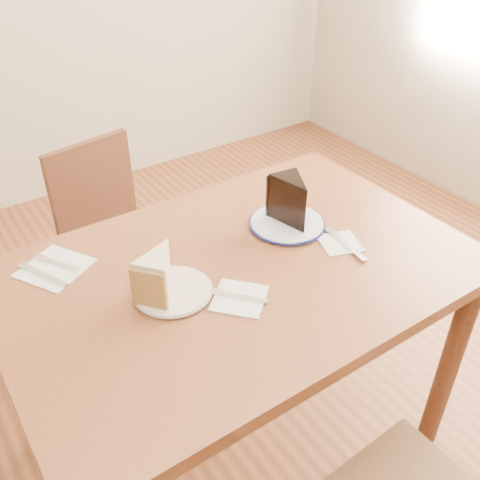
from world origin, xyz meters
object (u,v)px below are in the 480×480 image
object	(u,v)px
table	(240,295)
carrot_cake	(160,273)
plate_cream	(173,291)
plate_navy	(287,224)
chocolate_cake	(293,204)
chair_far	(118,239)

from	to	relation	value
table	carrot_cake	distance (m)	0.27
plate_cream	plate_navy	distance (m)	0.42
table	plate_navy	distance (m)	0.26
plate_navy	table	bearing A→B (deg)	-159.97
plate_cream	chocolate_cake	distance (m)	0.43
carrot_cake	chocolate_cake	size ratio (longest dim) A/B	0.92
table	plate_navy	xyz separation A→B (m)	(0.22, 0.08, 0.10)
chocolate_cake	plate_navy	bearing A→B (deg)	-39.20
table	plate_navy	world-z (taller)	plate_navy
chair_far	carrot_cake	xyz separation A→B (m)	(-0.15, -0.70, 0.37)
plate_cream	chocolate_cake	bearing A→B (deg)	9.25
chair_far	carrot_cake	world-z (taller)	carrot_cake
plate_cream	table	bearing A→B (deg)	-0.27
chocolate_cake	chair_far	bearing A→B (deg)	-58.86
table	chair_far	size ratio (longest dim) A/B	1.50
table	plate_cream	world-z (taller)	plate_cream
plate_navy	chocolate_cake	size ratio (longest dim) A/B	1.65
chocolate_cake	plate_cream	bearing A→B (deg)	16.10
table	plate_cream	bearing A→B (deg)	179.73
carrot_cake	plate_navy	bearing A→B (deg)	59.59
chair_far	carrot_cake	bearing A→B (deg)	67.51
carrot_cake	chair_far	bearing A→B (deg)	129.42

